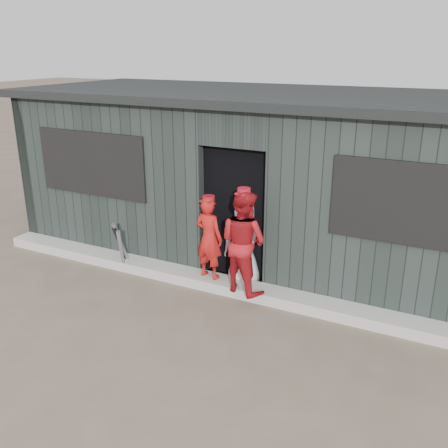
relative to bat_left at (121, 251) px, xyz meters
The scene contains 9 objects.
ground 2.34m from the bat_left, 44.63° to the right, with size 80.00×80.00×0.00m, color brown.
curb 1.68m from the bat_left, ahead, with size 8.00×0.36×0.15m, color #A9A9A4.
bat_left is the anchor object (origin of this frame).
bat_mid 0.13m from the bat_left, 120.75° to the left, with size 0.07×0.07×0.81m, color gray.
bat_right 0.13m from the bat_left, 126.77° to the left, with size 0.07×0.07×0.76m, color black.
player_red_left 1.46m from the bat_left, ahead, with size 0.43×0.28×1.18m, color #B51816.
player_red_right 2.06m from the bat_left, ahead, with size 0.68×0.53×1.41m, color #A7141B.
player_grey_back 1.90m from the bat_left, 14.80° to the left, with size 0.61×0.40×1.25m, color silver.
dugout 2.67m from the bat_left, 48.79° to the left, with size 8.30×3.30×2.62m.
Camera 1 is at (2.86, -3.88, 3.27)m, focal length 40.00 mm.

